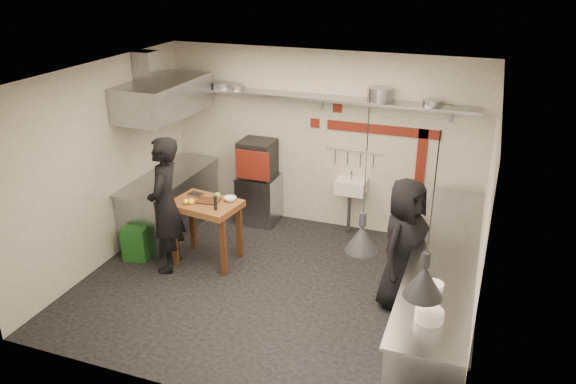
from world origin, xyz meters
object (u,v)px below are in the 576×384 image
(chef_left, at_px, (165,205))
(green_bin, at_px, (137,241))
(oven_stand, at_px, (259,199))
(prep_table, at_px, (207,232))
(chef_right, at_px, (404,244))
(combi_oven, at_px, (257,158))

(chef_left, bearing_deg, green_bin, -113.35)
(oven_stand, distance_m, chef_left, 1.98)
(prep_table, relative_size, chef_left, 0.48)
(chef_right, bearing_deg, oven_stand, 78.26)
(oven_stand, xyz_separation_m, prep_table, (-0.19, -1.45, 0.06))
(oven_stand, distance_m, green_bin, 2.10)
(green_bin, bearing_deg, prep_table, 14.53)
(chef_right, bearing_deg, green_bin, 111.83)
(green_bin, height_order, prep_table, prep_table)
(green_bin, distance_m, prep_table, 1.06)
(combi_oven, bearing_deg, oven_stand, -47.80)
(prep_table, xyz_separation_m, chef_left, (-0.42, -0.35, 0.49))
(green_bin, relative_size, chef_right, 0.30)
(green_bin, distance_m, chef_left, 0.92)
(combi_oven, distance_m, prep_table, 1.62)
(combi_oven, height_order, chef_left, chef_left)
(combi_oven, height_order, green_bin, combi_oven)
(chef_right, bearing_deg, combi_oven, 78.06)
(oven_stand, relative_size, prep_table, 0.87)
(green_bin, xyz_separation_m, prep_table, (1.01, 0.26, 0.21))
(green_bin, bearing_deg, chef_left, -8.15)
(oven_stand, height_order, chef_left, chef_left)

